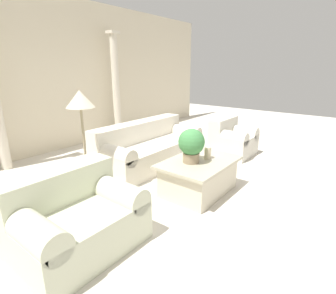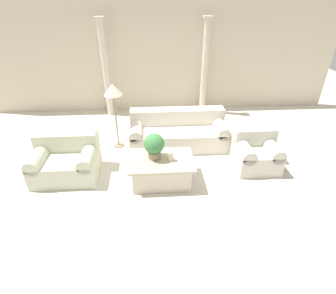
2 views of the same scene
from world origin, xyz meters
name	(u,v)px [view 1 (image 1 of 2)]	position (x,y,z in m)	size (l,w,h in m)	color
ground_plane	(175,180)	(0.00, 0.00, 0.00)	(16.00, 16.00, 0.00)	silver
wall_back	(62,76)	(0.00, 3.06, 1.60)	(10.00, 0.06, 3.20)	beige
sofa_long	(149,147)	(0.30, 0.84, 0.32)	(2.17, 0.92, 0.79)	beige
loveseat	(75,217)	(-1.96, -0.18, 0.34)	(1.19, 0.92, 0.79)	beige
coffee_table	(199,176)	(-0.14, -0.53, 0.25)	(1.18, 0.83, 0.49)	beige
potted_plant	(191,144)	(-0.26, -0.47, 0.76)	(0.37, 0.37, 0.48)	#937F60
pillar_candle	(208,153)	(0.02, -0.58, 0.58)	(0.10, 0.10, 0.18)	beige
floor_lamp	(80,105)	(-1.08, 0.85, 1.28)	(0.40, 0.40, 1.48)	gray
column_right	(116,86)	(1.20, 2.72, 1.32)	(0.25, 0.25, 2.58)	beige
armchair	(232,139)	(1.78, -0.16, 0.33)	(0.84, 0.77, 0.76)	beige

